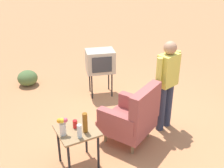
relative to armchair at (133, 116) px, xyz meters
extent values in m
plane|color=#C17A4C|center=(-0.19, -0.15, -0.50)|extent=(60.00, 60.00, 0.00)
cylinder|color=#937047|center=(-0.06, -0.45, -0.39)|extent=(0.05, 0.05, 0.22)
cylinder|color=#937047|center=(0.41, -0.20, -0.39)|extent=(0.05, 0.05, 0.22)
cylinder|color=#937047|center=(-0.31, 0.02, -0.39)|extent=(0.05, 0.05, 0.22)
cylinder|color=#937047|center=(0.16, 0.27, -0.39)|extent=(0.05, 0.05, 0.22)
cube|color=#9E4C47|center=(0.05, -0.09, -0.18)|extent=(1.03, 1.03, 0.20)
cube|color=#9E4C47|center=(-0.10, 0.19, 0.24)|extent=(0.75, 0.50, 0.64)
cube|color=#9E4C47|center=(-0.24, -0.24, 0.05)|extent=(0.44, 0.67, 0.26)
cube|color=#9E4C47|center=(0.33, 0.06, 0.05)|extent=(0.44, 0.67, 0.26)
cylinder|color=black|center=(0.79, -0.10, -0.19)|extent=(0.04, 0.04, 0.62)
cylinder|color=black|center=(1.24, -0.10, -0.19)|extent=(0.04, 0.04, 0.62)
cylinder|color=black|center=(0.79, 0.34, -0.19)|extent=(0.04, 0.04, 0.62)
cylinder|color=black|center=(1.24, 0.34, -0.19)|extent=(0.04, 0.04, 0.62)
cube|color=#937047|center=(1.02, 0.12, 0.14)|extent=(0.56, 0.56, 0.03)
cylinder|color=black|center=(-0.04, -1.70, -0.22)|extent=(0.03, 0.03, 0.55)
cylinder|color=black|center=(-0.46, -1.58, -0.22)|extent=(0.03, 0.03, 0.55)
cylinder|color=black|center=(-0.14, -2.05, -0.22)|extent=(0.03, 0.03, 0.55)
cylinder|color=black|center=(-0.56, -1.93, -0.22)|extent=(0.03, 0.03, 0.55)
cube|color=#BCB299|center=(-0.30, -1.82, 0.29)|extent=(0.70, 0.59, 0.48)
cube|color=#383D3F|center=(-0.23, -1.60, 0.29)|extent=(0.41, 0.13, 0.34)
cylinder|color=#2D3347|center=(-0.83, -0.12, -0.07)|extent=(0.14, 0.14, 0.86)
cylinder|color=#2D3347|center=(-0.64, -0.07, -0.07)|extent=(0.14, 0.14, 0.86)
cube|color=#D6C64C|center=(-0.73, -0.09, 0.64)|extent=(0.40, 0.30, 0.56)
cylinder|color=#D6C64C|center=(-0.97, -0.15, 0.67)|extent=(0.09, 0.09, 0.50)
cylinder|color=#D6C64C|center=(-0.50, -0.04, 0.67)|extent=(0.09, 0.09, 0.50)
sphere|color=#A37556|center=(-0.73, -0.09, 1.03)|extent=(0.22, 0.22, 0.22)
cylinder|color=silver|center=(1.05, 0.31, 0.25)|extent=(0.06, 0.06, 0.20)
cylinder|color=red|center=(1.02, 0.06, 0.21)|extent=(0.07, 0.07, 0.12)
cylinder|color=brown|center=(0.93, 0.23, 0.30)|extent=(0.07, 0.07, 0.30)
cylinder|color=silver|center=(1.23, 0.14, 0.24)|extent=(0.09, 0.09, 0.18)
sphere|color=yellow|center=(1.23, 0.14, 0.38)|extent=(0.07, 0.07, 0.07)
sphere|color=#E04C66|center=(1.19, 0.15, 0.38)|extent=(0.07, 0.07, 0.07)
sphere|color=orange|center=(1.26, 0.13, 0.38)|extent=(0.07, 0.07, 0.07)
ellipsoid|color=#516B38|center=(1.05, -3.04, -0.32)|extent=(0.47, 0.47, 0.36)
camera|label=1|loc=(2.14, 3.29, 2.49)|focal=45.11mm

